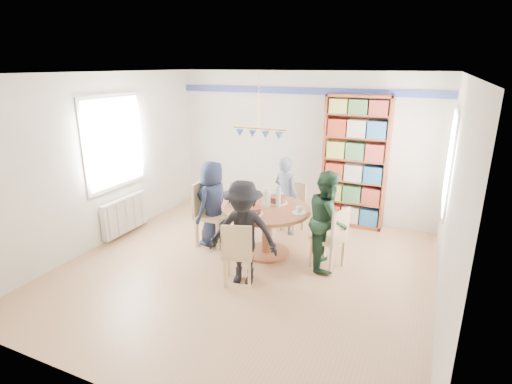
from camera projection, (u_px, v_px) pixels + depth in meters
The scene contains 14 objects.
ground at pixel (245, 269), 5.71m from camera, with size 5.00×5.00×0.00m, color tan.
room_shell at pixel (253, 144), 6.06m from camera, with size 5.00×5.00×5.00m.
radiator at pixel (125, 215), 6.81m from camera, with size 0.12×1.00×0.60m.
dining_table at pixel (267, 220), 6.03m from camera, with size 1.30×1.30×0.75m.
chair_left at pixel (207, 210), 6.40m from camera, with size 0.49×0.49×1.03m.
chair_right at pixel (333, 236), 5.61m from camera, with size 0.51×0.51×0.91m.
chair_far at pixel (293, 204), 6.95m from camera, with size 0.44×0.44×0.86m.
chair_near at pixel (238, 251), 5.18m from camera, with size 0.50×0.50×0.89m.
person_left at pixel (213, 203), 6.35m from camera, with size 0.67×0.44×1.38m, color #161D32.
person_right at pixel (327, 220), 5.62m from camera, with size 0.69×0.54×1.43m, color #193221.
person_far at pixel (286, 195), 6.79m from camera, with size 0.49×0.32×1.35m, color gray.
person_near at pixel (243, 233), 5.19m from camera, with size 0.92×0.53×1.42m, color black.
bookshelf at pixel (355, 163), 6.99m from camera, with size 1.11×0.33×2.33m.
tableware at pixel (266, 203), 5.98m from camera, with size 1.21×1.21×0.32m.
Camera 1 is at (2.25, -4.58, 2.80)m, focal length 28.00 mm.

